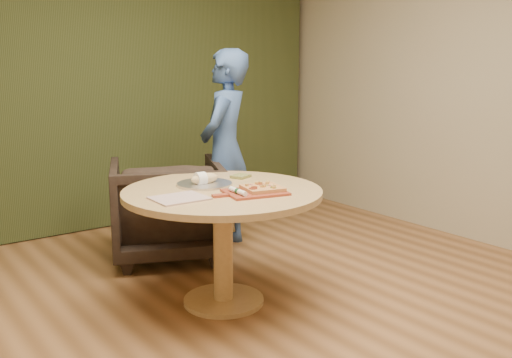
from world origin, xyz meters
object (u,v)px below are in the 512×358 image
at_px(serving_tray, 205,184).
at_px(bread_roll, 203,179).
at_px(pedestal_table, 223,211).
at_px(flatbread_pizza, 262,188).
at_px(pizza_paddle, 253,192).
at_px(armchair, 167,204).
at_px(person_standing, 225,151).
at_px(cutlery_roll, 238,191).

xyz_separation_m(serving_tray, bread_roll, (-0.01, 0.00, 0.04)).
relative_size(pedestal_table, flatbread_pizza, 4.72).
relative_size(pizza_paddle, armchair, 0.54).
bearing_deg(person_standing, pizza_paddle, 26.48).
xyz_separation_m(pedestal_table, person_standing, (0.64, 0.94, 0.21)).
bearing_deg(serving_tray, pedestal_table, -82.07).
relative_size(armchair, person_standing, 0.53).
distance_m(bread_roll, armchair, 0.94).
height_order(cutlery_roll, bread_roll, bread_roll).
bearing_deg(cutlery_roll, flatbread_pizza, 4.18).
bearing_deg(person_standing, pedestal_table, 17.92).
distance_m(pedestal_table, cutlery_roll, 0.27).
xyz_separation_m(pizza_paddle, armchair, (0.05, 1.23, -0.33)).
relative_size(bread_roll, armchair, 0.22).
height_order(cutlery_roll, serving_tray, cutlery_roll).
bearing_deg(armchair, person_standing, -165.63).
relative_size(flatbread_pizza, person_standing, 0.16).
xyz_separation_m(pizza_paddle, cutlery_roll, (-0.11, -0.00, 0.02)).
bearing_deg(person_standing, serving_tray, 11.30).
distance_m(pizza_paddle, cutlery_roll, 0.12).
height_order(pizza_paddle, serving_tray, serving_tray).
bearing_deg(armchair, serving_tray, 102.91).
height_order(pedestal_table, pizza_paddle, pizza_paddle).
distance_m(flatbread_pizza, bread_roll, 0.43).
bearing_deg(armchair, pizza_paddle, 111.35).
bearing_deg(armchair, cutlery_roll, 106.07).
bearing_deg(serving_tray, bread_roll, 180.00).
bearing_deg(person_standing, bread_roll, 10.93).
height_order(pizza_paddle, armchair, armchair).
xyz_separation_m(pizza_paddle, flatbread_pizza, (0.07, -0.00, 0.02)).
height_order(serving_tray, armchair, armchair).
bearing_deg(serving_tray, flatbread_pizza, -65.07).
distance_m(pizza_paddle, serving_tray, 0.40).
height_order(pizza_paddle, person_standing, person_standing).
relative_size(flatbread_pizza, cutlery_roll, 1.32).
bearing_deg(armchair, bread_roll, 102.33).
xyz_separation_m(pedestal_table, armchair, (0.14, 1.02, -0.18)).
xyz_separation_m(bread_roll, armchair, (0.17, 0.85, -0.36)).
distance_m(serving_tray, armchair, 0.93).
xyz_separation_m(flatbread_pizza, armchair, (-0.02, 1.23, -0.35)).
bearing_deg(bread_roll, pizza_paddle, -72.37).
xyz_separation_m(armchair, person_standing, (0.50, -0.08, 0.38)).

